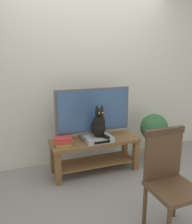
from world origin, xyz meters
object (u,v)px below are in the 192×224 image
object	(u,v)px
tv_stand	(95,149)
media_box	(98,139)
book_stack	(63,142)
potted_plant	(154,130)
tv	(93,112)
wooden_chair	(169,175)
cat	(99,124)

from	to	relation	value
tv_stand	media_box	size ratio (longest dim) A/B	3.33
book_stack	potted_plant	xyz separation A→B (m)	(1.43, 0.10, -0.05)
tv	book_stack	distance (m)	0.57
tv	book_stack	xyz separation A→B (m)	(-0.45, -0.12, -0.32)
tv_stand	book_stack	bearing A→B (deg)	-172.71
media_box	potted_plant	bearing A→B (deg)	6.74
media_box	wooden_chair	xyz separation A→B (m)	(0.23, -1.19, 0.04)
tv	wooden_chair	distance (m)	1.39
media_box	wooden_chair	size ratio (longest dim) A/B	0.37
media_box	cat	size ratio (longest dim) A/B	0.82
tv	wooden_chair	size ratio (longest dim) A/B	1.07
wooden_chair	potted_plant	world-z (taller)	wooden_chair
wooden_chair	book_stack	bearing A→B (deg)	120.38
media_box	wooden_chair	world-z (taller)	wooden_chair
media_box	book_stack	bearing A→B (deg)	178.16
tv	media_box	distance (m)	0.37
media_box	book_stack	size ratio (longest dim) A/B	1.48
book_stack	cat	bearing A→B (deg)	-3.41
wooden_chair	tv	bearing A→B (deg)	100.80
book_stack	tv	bearing A→B (deg)	14.93
tv_stand	potted_plant	distance (m)	0.99
cat	wooden_chair	world-z (taller)	cat
cat	tv	bearing A→B (deg)	99.29
cat	wooden_chair	size ratio (longest dim) A/B	0.46
tv	cat	world-z (taller)	tv
media_box	wooden_chair	distance (m)	1.22
tv	potted_plant	world-z (taller)	tv
tv_stand	tv	world-z (taller)	tv
wooden_chair	potted_plant	distance (m)	1.49
cat	potted_plant	distance (m)	0.99
tv_stand	potted_plant	bearing A→B (deg)	2.29
cat	tv_stand	bearing A→B (deg)	105.80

